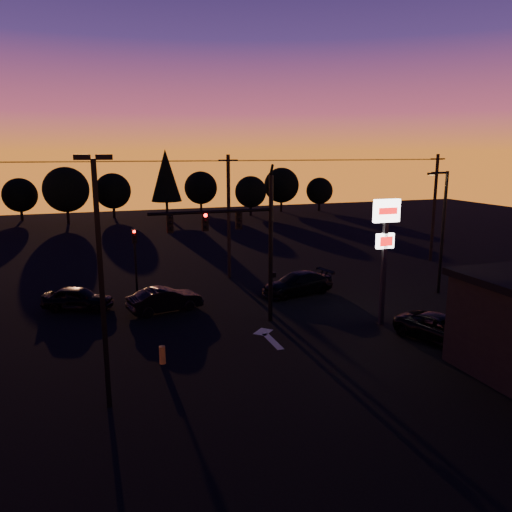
{
  "coord_description": "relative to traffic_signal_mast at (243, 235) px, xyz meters",
  "views": [
    {
      "loc": [
        -7.87,
        -20.75,
        9.26
      ],
      "look_at": [
        1.0,
        5.0,
        3.5
      ],
      "focal_mm": 35.0,
      "sensor_mm": 36.0,
      "label": 1
    }
  ],
  "objects": [
    {
      "name": "ground",
      "position": [
        0.1,
        -3.99,
        -4.94
      ],
      "size": [
        120.0,
        120.0,
        0.0
      ],
      "primitive_type": "plane",
      "color": "black",
      "rests_on": "ground"
    },
    {
      "name": "lane_arrow",
      "position": [
        0.6,
        -2.33,
        -4.93
      ],
      "size": [
        1.2,
        3.1,
        0.01
      ],
      "color": "beige",
      "rests_on": "ground"
    },
    {
      "name": "traffic_signal_mast",
      "position": [
        0.0,
        0.0,
        0.0
      ],
      "size": [
        6.79,
        0.52,
        8.58
      ],
      "color": "black",
      "rests_on": "ground"
    },
    {
      "name": "secondary_signal",
      "position": [
        -4.9,
        7.49,
        -2.07
      ],
      "size": [
        0.3,
        0.31,
        4.35
      ],
      "color": "black",
      "rests_on": "ground"
    },
    {
      "name": "parking_lot_light",
      "position": [
        -7.4,
        -6.99,
        0.33
      ],
      "size": [
        1.25,
        0.3,
        9.14
      ],
      "color": "black",
      "rests_on": "ground"
    },
    {
      "name": "pylon_sign",
      "position": [
        7.1,
        -2.49,
        -0.02
      ],
      "size": [
        1.5,
        0.28,
        6.8
      ],
      "color": "black",
      "rests_on": "ground"
    },
    {
      "name": "streetlight",
      "position": [
        14.01,
        1.51,
        -0.52
      ],
      "size": [
        1.55,
        0.35,
        8.0
      ],
      "color": "black",
      "rests_on": "ground"
    },
    {
      "name": "utility_pole_1",
      "position": [
        2.1,
        10.01,
        -0.34
      ],
      "size": [
        1.4,
        0.26,
        9.0
      ],
      "color": "black",
      "rests_on": "ground"
    },
    {
      "name": "utility_pole_2",
      "position": [
        20.1,
        10.01,
        -0.34
      ],
      "size": [
        1.4,
        0.26,
        9.0
      ],
      "color": "black",
      "rests_on": "ground"
    },
    {
      "name": "power_wires",
      "position": [
        2.1,
        10.01,
        3.63
      ],
      "size": [
        36.0,
        1.22,
        0.07
      ],
      "color": "black",
      "rests_on": "ground"
    },
    {
      "name": "bollard",
      "position": [
        -4.96,
        -3.85,
        -4.53
      ],
      "size": [
        0.27,
        0.27,
        0.82
      ],
      "primitive_type": "cylinder",
      "color": "orange",
      "rests_on": "ground"
    },
    {
      "name": "tree_1",
      "position": [
        -15.9,
        49.01,
        -1.5
      ],
      "size": [
        4.54,
        4.54,
        5.71
      ],
      "color": "black",
      "rests_on": "ground"
    },
    {
      "name": "tree_2",
      "position": [
        -9.9,
        44.01,
        -0.57
      ],
      "size": [
        5.77,
        5.78,
        7.26
      ],
      "color": "black",
      "rests_on": "ground"
    },
    {
      "name": "tree_3",
      "position": [
        -3.9,
        48.01,
        -1.19
      ],
      "size": [
        4.95,
        4.95,
        6.22
      ],
      "color": "black",
      "rests_on": "ground"
    },
    {
      "name": "tree_4",
      "position": [
        3.1,
        45.01,
        0.99
      ],
      "size": [
        4.18,
        4.18,
        9.5
      ],
      "color": "black",
      "rests_on": "ground"
    },
    {
      "name": "tree_5",
      "position": [
        9.1,
        50.01,
        -1.19
      ],
      "size": [
        4.95,
        4.95,
        6.22
      ],
      "color": "black",
      "rests_on": "ground"
    },
    {
      "name": "tree_6",
      "position": [
        15.1,
        44.01,
        -1.5
      ],
      "size": [
        4.54,
        4.54,
        5.71
      ],
      "color": "black",
      "rests_on": "ground"
    },
    {
      "name": "tree_7",
      "position": [
        21.1,
        47.01,
        -0.88
      ],
      "size": [
        5.36,
        5.36,
        6.74
      ],
      "color": "black",
      "rests_on": "ground"
    },
    {
      "name": "tree_8",
      "position": [
        27.1,
        46.01,
        -1.82
      ],
      "size": [
        4.12,
        4.12,
        5.19
      ],
      "color": "black",
      "rests_on": "ground"
    },
    {
      "name": "car_left",
      "position": [
        -8.53,
        5.49,
        -4.24
      ],
      "size": [
        4.4,
        3.14,
        1.39
      ],
      "primitive_type": "imported",
      "rotation": [
        0.0,
        0.0,
        1.16
      ],
      "color": "black",
      "rests_on": "ground"
    },
    {
      "name": "car_mid",
      "position": [
        -3.67,
        3.54,
        -4.23
      ],
      "size": [
        4.53,
        2.4,
        1.42
      ],
      "primitive_type": "imported",
      "rotation": [
        0.0,
        0.0,
        1.79
      ],
      "color": "black",
      "rests_on": "ground"
    },
    {
      "name": "car_right",
      "position": [
        5.12,
        4.33,
        -4.22
      ],
      "size": [
        5.24,
        2.92,
        1.43
      ],
      "primitive_type": "imported",
      "rotation": [
        0.0,
        0.0,
        -1.38
      ],
      "color": "black",
      "rests_on": "ground"
    },
    {
      "name": "suv_parked",
      "position": [
        8.52,
        -5.73,
        -4.28
      ],
      "size": [
        3.61,
        5.16,
        1.31
      ],
      "primitive_type": "imported",
      "rotation": [
        0.0,
        0.0,
        0.34
      ],
      "color": "black",
      "rests_on": "ground"
    }
  ]
}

